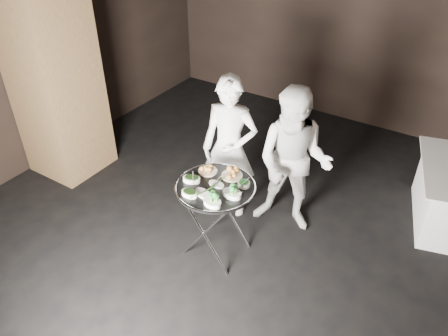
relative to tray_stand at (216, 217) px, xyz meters
The scene contains 18 objects.
floor 0.49m from the tray_stand, ahead, with size 6.00×7.00×0.05m, color black.
wall_back 3.68m from the tray_stand, 88.29° to the left, with size 6.00×0.05×3.00m, color black.
wall_left 3.10m from the tray_stand, behind, with size 0.05×7.00×3.00m, color black.
column_left 2.70m from the tray_stand, behind, with size 0.80×0.80×3.00m, color brown.
tray_stand is the anchor object (origin of this frame).
serving_tray 0.36m from the tray_stand, 14.04° to the right, with size 0.76×0.76×0.04m.
potato_plate_a 0.47m from the tray_stand, 141.11° to the left, with size 0.19×0.19×0.07m.
potato_plate_b 0.46m from the tray_stand, 76.88° to the left, with size 0.20×0.20×0.07m.
greens_bowl 0.48m from the tray_stand, 32.82° to the left, with size 0.12×0.12×0.07m.
asparagus_plate_a 0.39m from the tray_stand, 90.07° to the left, with size 0.17×0.11×0.03m.
asparagus_plate_b 0.43m from the tray_stand, 98.57° to the right, with size 0.21×0.16×0.04m.
spinach_bowl_a 0.47m from the tray_stand, 165.88° to the right, with size 0.19×0.16×0.07m.
spinach_bowl_b 0.49m from the tray_stand, 116.43° to the right, with size 0.16×0.10×0.06m.
broccoli_bowl_a 0.46m from the tray_stand, 11.40° to the right, with size 0.18×0.13×0.08m.
broccoli_bowl_b 0.49m from the tray_stand, 62.12° to the right, with size 0.20×0.17×0.07m.
serving_utensils 0.43m from the tray_stand, 76.29° to the left, with size 0.58×0.41×0.01m.
waiter_left 0.78m from the tray_stand, 110.91° to the left, with size 0.59×0.39×1.63m, color silver.
waiter_right 0.96m from the tray_stand, 60.81° to the left, with size 0.79×0.62×1.63m, color silver.
Camera 1 is at (1.71, -2.70, 3.29)m, focal length 35.00 mm.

